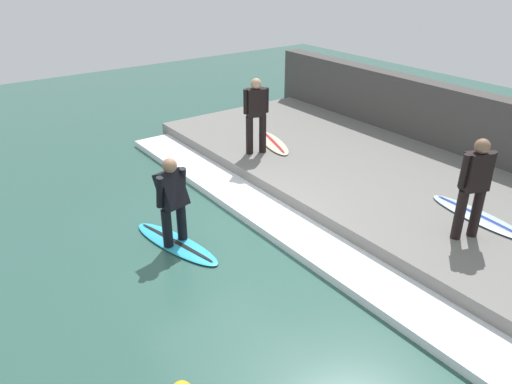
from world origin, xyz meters
name	(u,v)px	position (x,y,z in m)	size (l,w,h in m)	color
ground_plane	(224,238)	(0.00, 0.00, 0.00)	(28.00, 28.00, 0.00)	#2D564C
concrete_ledge	(371,177)	(3.73, 0.00, 0.18)	(4.40, 10.78, 0.36)	slate
back_wall	(446,124)	(6.18, 0.00, 0.87)	(0.50, 11.32, 1.75)	#474442
wave_foam_crest	(272,217)	(1.07, 0.00, 0.07)	(0.93, 10.24, 0.14)	white
surfboard_riding	(176,243)	(-0.77, 0.30, 0.03)	(0.91, 2.05, 0.07)	#2DADD1
surfer_riding	(172,197)	(-0.77, 0.30, 0.91)	(0.57, 0.52, 1.53)	black
surfer_waiting_near	(256,112)	(2.31, 2.21, 1.32)	(0.54, 0.36, 1.70)	black
surfboard_waiting_near	(273,143)	(2.97, 2.42, 0.39)	(0.97, 1.72, 0.07)	beige
surfer_waiting_far	(474,184)	(2.87, -2.74, 1.30)	(0.54, 0.38, 1.67)	black
surfboard_waiting_far	(478,217)	(3.61, -2.53, 0.39)	(0.64, 1.95, 0.07)	silver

